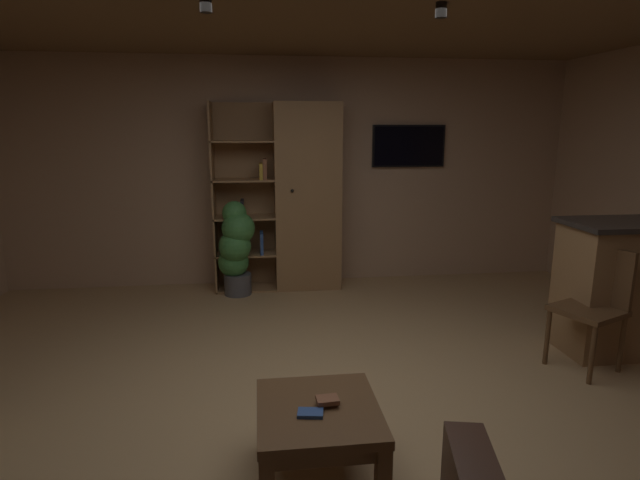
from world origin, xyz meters
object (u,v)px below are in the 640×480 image
at_px(bookshelf_cabinet, 299,198).
at_px(table_book_1, 328,400).
at_px(table_book_0, 310,413).
at_px(potted_floor_plant, 236,246).
at_px(dining_chair, 595,300).
at_px(coffee_table, 318,422).
at_px(wall_mounted_tv, 409,146).

height_order(bookshelf_cabinet, table_book_1, bookshelf_cabinet).
xyz_separation_m(bookshelf_cabinet, table_book_0, (-0.23, -3.35, -0.60)).
bearing_deg(potted_floor_plant, table_book_0, -81.36).
distance_m(bookshelf_cabinet, dining_chair, 3.08).
xyz_separation_m(coffee_table, potted_floor_plant, (-0.52, 3.07, 0.22)).
xyz_separation_m(table_book_0, dining_chair, (2.26, 1.09, 0.11)).
bearing_deg(coffee_table, dining_chair, 24.81).
bearing_deg(bookshelf_cabinet, table_book_0, -93.95).
bearing_deg(bookshelf_cabinet, table_book_1, -92.38).
distance_m(table_book_1, wall_mounted_tv, 3.94).
bearing_deg(table_book_0, coffee_table, 54.74).
height_order(table_book_0, table_book_1, table_book_1).
bearing_deg(table_book_1, table_book_0, -141.90).
bearing_deg(bookshelf_cabinet, dining_chair, -48.15).
height_order(table_book_0, dining_chair, dining_chair).
height_order(coffee_table, table_book_0, table_book_0).
height_order(table_book_1, potted_floor_plant, potted_floor_plant).
bearing_deg(table_book_0, dining_chair, 25.75).
relative_size(bookshelf_cabinet, wall_mounted_tv, 2.42).
xyz_separation_m(table_book_1, potted_floor_plant, (-0.57, 3.06, 0.10)).
relative_size(coffee_table, wall_mounted_tv, 0.77).
xyz_separation_m(bookshelf_cabinet, potted_floor_plant, (-0.71, -0.22, -0.48)).
xyz_separation_m(potted_floor_plant, wall_mounted_tv, (2.00, 0.43, 1.04)).
bearing_deg(dining_chair, table_book_1, -154.87).
bearing_deg(coffee_table, table_book_1, 9.22).
relative_size(table_book_1, dining_chair, 0.12).
xyz_separation_m(table_book_1, dining_chair, (2.16, 1.02, 0.09)).
bearing_deg(table_book_1, coffee_table, -170.78).
bearing_deg(dining_chair, table_book_0, -154.25).
distance_m(bookshelf_cabinet, potted_floor_plant, 0.88).
relative_size(bookshelf_cabinet, table_book_0, 16.51).
bearing_deg(wall_mounted_tv, table_book_1, -112.32).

